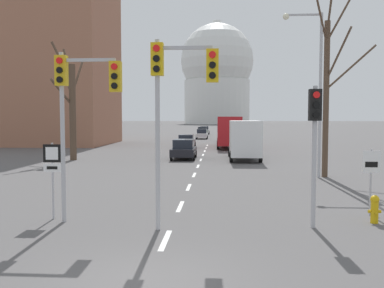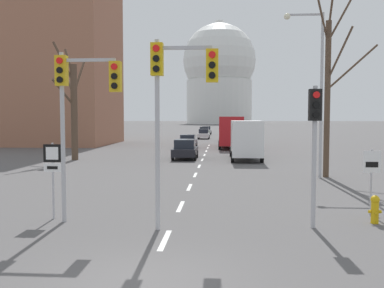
# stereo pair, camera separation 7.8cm
# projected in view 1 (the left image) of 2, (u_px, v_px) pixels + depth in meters

# --- Properties ---
(ground_plane) EXTENTS (800.00, 800.00, 0.00)m
(ground_plane) POSITION_uv_depth(u_px,v_px,m) (147.00, 282.00, 8.81)
(ground_plane) COLOR #565454
(lane_stripe_0) EXTENTS (0.16, 2.00, 0.01)m
(lane_stripe_0) POSITION_uv_depth(u_px,v_px,m) (165.00, 240.00, 11.82)
(lane_stripe_0) COLOR silver
(lane_stripe_0) RESTS_ON ground_plane
(lane_stripe_1) EXTENTS (0.16, 2.00, 0.01)m
(lane_stripe_1) POSITION_uv_depth(u_px,v_px,m) (180.00, 206.00, 16.30)
(lane_stripe_1) COLOR silver
(lane_stripe_1) RESTS_ON ground_plane
(lane_stripe_2) EXTENTS (0.16, 2.00, 0.01)m
(lane_stripe_2) POSITION_uv_depth(u_px,v_px,m) (189.00, 187.00, 20.79)
(lane_stripe_2) COLOR silver
(lane_stripe_2) RESTS_ON ground_plane
(lane_stripe_3) EXTENTS (0.16, 2.00, 0.01)m
(lane_stripe_3) POSITION_uv_depth(u_px,v_px,m) (194.00, 175.00, 25.27)
(lane_stripe_3) COLOR silver
(lane_stripe_3) RESTS_ON ground_plane
(lane_stripe_4) EXTENTS (0.16, 2.00, 0.01)m
(lane_stripe_4) POSITION_uv_depth(u_px,v_px,m) (198.00, 166.00, 29.75)
(lane_stripe_4) COLOR silver
(lane_stripe_4) RESTS_ON ground_plane
(lane_stripe_5) EXTENTS (0.16, 2.00, 0.01)m
(lane_stripe_5) POSITION_uv_depth(u_px,v_px,m) (201.00, 160.00, 34.23)
(lane_stripe_5) COLOR silver
(lane_stripe_5) RESTS_ON ground_plane
(lane_stripe_6) EXTENTS (0.16, 2.00, 0.01)m
(lane_stripe_6) POSITION_uv_depth(u_px,v_px,m) (203.00, 155.00, 38.71)
(lane_stripe_6) COLOR silver
(lane_stripe_6) RESTS_ON ground_plane
(lane_stripe_7) EXTENTS (0.16, 2.00, 0.01)m
(lane_stripe_7) POSITION_uv_depth(u_px,v_px,m) (205.00, 151.00, 43.20)
(lane_stripe_7) COLOR silver
(lane_stripe_7) RESTS_ON ground_plane
(lane_stripe_8) EXTENTS (0.16, 2.00, 0.01)m
(lane_stripe_8) POSITION_uv_depth(u_px,v_px,m) (206.00, 148.00, 47.68)
(lane_stripe_8) COLOR silver
(lane_stripe_8) RESTS_ON ground_plane
(lane_stripe_9) EXTENTS (0.16, 2.00, 0.01)m
(lane_stripe_9) POSITION_uv_depth(u_px,v_px,m) (207.00, 145.00, 52.16)
(lane_stripe_9) COLOR silver
(lane_stripe_9) RESTS_ON ground_plane
(traffic_signal_near_left) EXTENTS (2.11, 0.34, 5.46)m
(traffic_signal_near_left) POSITION_uv_depth(u_px,v_px,m) (80.00, 94.00, 13.61)
(traffic_signal_near_left) COLOR #B2B2B7
(traffic_signal_near_left) RESTS_ON ground_plane
(traffic_signal_near_right) EXTENTS (0.36, 0.34, 4.35)m
(traffic_signal_near_right) POSITION_uv_depth(u_px,v_px,m) (315.00, 129.00, 13.00)
(traffic_signal_near_right) COLOR #B2B2B7
(traffic_signal_near_right) RESTS_ON ground_plane
(traffic_signal_centre_tall) EXTENTS (1.99, 0.34, 5.69)m
(traffic_signal_centre_tall) POSITION_uv_depth(u_px,v_px,m) (176.00, 86.00, 12.63)
(traffic_signal_centre_tall) COLOR #B2B2B7
(traffic_signal_centre_tall) RESTS_ON ground_plane
(route_sign_post) EXTENTS (0.60, 0.08, 2.56)m
(route_sign_post) POSITION_uv_depth(u_px,v_px,m) (52.00, 167.00, 14.18)
(route_sign_post) COLOR #B2B2B7
(route_sign_post) RESTS_ON ground_plane
(speed_limit_sign) EXTENTS (0.60, 0.08, 2.30)m
(speed_limit_sign) POSITION_uv_depth(u_px,v_px,m) (371.00, 171.00, 14.72)
(speed_limit_sign) COLOR #B2B2B7
(speed_limit_sign) RESTS_ON ground_plane
(fire_hydrant) EXTENTS (0.40, 0.34, 0.91)m
(fire_hydrant) POSITION_uv_depth(u_px,v_px,m) (375.00, 208.00, 13.69)
(fire_hydrant) COLOR gold
(fire_hydrant) RESTS_ON ground_plane
(street_lamp_right) EXTENTS (2.20, 0.36, 9.16)m
(street_lamp_right) POSITION_uv_depth(u_px,v_px,m) (314.00, 79.00, 23.75)
(street_lamp_right) COLOR #B2B2B7
(street_lamp_right) RESTS_ON ground_plane
(sedan_near_left) EXTENTS (1.95, 4.38, 1.62)m
(sedan_near_left) POSITION_uv_depth(u_px,v_px,m) (184.00, 149.00, 34.81)
(sedan_near_left) COLOR black
(sedan_near_left) RESTS_ON ground_plane
(sedan_near_right) EXTENTS (1.73, 4.16, 1.61)m
(sedan_near_right) POSITION_uv_depth(u_px,v_px,m) (226.00, 135.00, 61.41)
(sedan_near_right) COLOR navy
(sedan_near_right) RESTS_ON ground_plane
(sedan_mid_centre) EXTENTS (1.91, 4.55, 1.62)m
(sedan_mid_centre) POSITION_uv_depth(u_px,v_px,m) (205.00, 130.00, 86.79)
(sedan_mid_centre) COLOR #B7B7BC
(sedan_mid_centre) RESTS_ON ground_plane
(sedan_far_left) EXTENTS (1.89, 4.21, 1.51)m
(sedan_far_left) POSITION_uv_depth(u_px,v_px,m) (186.00, 141.00, 47.09)
(sedan_far_left) COLOR slate
(sedan_far_left) RESTS_ON ground_plane
(sedan_far_right) EXTENTS (1.83, 4.35, 1.56)m
(sedan_far_right) POSITION_uv_depth(u_px,v_px,m) (202.00, 134.00, 67.79)
(sedan_far_right) COLOR silver
(sedan_far_right) RESTS_ON ground_plane
(sedan_distant_centre) EXTENTS (1.93, 4.31, 1.67)m
(sedan_distant_centre) POSITION_uv_depth(u_px,v_px,m) (202.00, 131.00, 78.89)
(sedan_distant_centre) COLOR #2D4C33
(sedan_distant_centre) RESTS_ON ground_plane
(city_bus) EXTENTS (2.66, 10.80, 3.48)m
(city_bus) POSITION_uv_depth(u_px,v_px,m) (229.00, 129.00, 48.35)
(city_bus) COLOR red
(city_bus) RESTS_ON ground_plane
(delivery_truck) EXTENTS (2.44, 7.20, 3.14)m
(delivery_truck) POSITION_uv_depth(u_px,v_px,m) (244.00, 139.00, 34.32)
(delivery_truck) COLOR #333842
(delivery_truck) RESTS_ON ground_plane
(bare_tree_left_near) EXTENTS (2.02, 4.80, 9.29)m
(bare_tree_left_near) POSITION_uv_depth(u_px,v_px,m) (72.00, 104.00, 33.92)
(bare_tree_left_near) COLOR brown
(bare_tree_left_near) RESTS_ON ground_plane
(bare_tree_right_near) EXTENTS (3.77, 3.27, 11.41)m
(bare_tree_right_near) POSITION_uv_depth(u_px,v_px,m) (328.00, 86.00, 23.97)
(bare_tree_right_near) COLOR brown
(bare_tree_right_near) RESTS_ON ground_plane
(capitol_dome) EXTENTS (39.02, 39.02, 55.12)m
(capitol_dome) POSITION_uv_depth(u_px,v_px,m) (217.00, 74.00, 230.16)
(capitol_dome) COLOR silver
(capitol_dome) RESTS_ON ground_plane
(apartment_block_left) EXTENTS (18.00, 14.00, 23.47)m
(apartment_block_left) POSITION_uv_depth(u_px,v_px,m) (39.00, 52.00, 54.16)
(apartment_block_left) COLOR #9E664C
(apartment_block_left) RESTS_ON ground_plane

